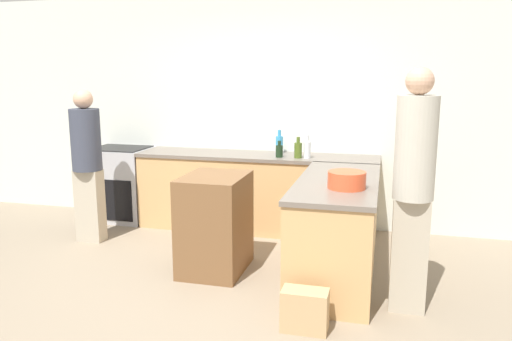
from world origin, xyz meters
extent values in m
plane|color=gray|center=(0.00, 0.00, 0.00)|extent=(14.00, 14.00, 0.00)
cube|color=silver|center=(0.00, 2.08, 1.35)|extent=(8.00, 0.06, 2.70)
cube|color=tan|center=(0.00, 1.75, 0.42)|extent=(2.72, 0.59, 0.85)
cube|color=#6B6056|center=(0.00, 1.75, 0.87)|extent=(2.75, 0.62, 0.04)
cube|color=tan|center=(1.03, 0.61, 0.42)|extent=(0.66, 1.69, 0.85)
cube|color=#6B6056|center=(1.03, 0.61, 0.87)|extent=(0.69, 1.72, 0.04)
cube|color=#ADADB2|center=(-1.73, 1.75, 0.44)|extent=(0.71, 0.59, 0.89)
cube|color=black|center=(-1.73, 1.45, 0.31)|extent=(0.60, 0.01, 0.50)
cube|color=black|center=(-1.73, 1.75, 0.89)|extent=(0.65, 0.55, 0.01)
cube|color=brown|center=(-0.06, 0.47, 0.45)|extent=(0.54, 0.70, 0.89)
cylinder|color=#DB512D|center=(1.12, 0.29, 0.95)|extent=(0.31, 0.31, 0.14)
cylinder|color=#475B1E|center=(0.50, 1.63, 0.97)|extent=(0.08, 0.08, 0.17)
cylinder|color=#475B1E|center=(0.50, 1.63, 1.08)|extent=(0.04, 0.04, 0.06)
cylinder|color=black|center=(0.29, 1.62, 0.95)|extent=(0.08, 0.08, 0.13)
cylinder|color=black|center=(0.29, 1.62, 1.04)|extent=(0.04, 0.04, 0.05)
cylinder|color=#338CBF|center=(0.24, 1.88, 0.98)|extent=(0.08, 0.08, 0.20)
cylinder|color=#338CBF|center=(0.24, 1.88, 1.12)|extent=(0.04, 0.04, 0.08)
cylinder|color=silver|center=(0.60, 1.62, 0.98)|extent=(0.07, 0.07, 0.18)
cylinder|color=silver|center=(0.60, 1.62, 1.10)|extent=(0.03, 0.03, 0.07)
cube|color=#ADA38E|center=(-1.64, 0.91, 0.39)|extent=(0.28, 0.17, 0.78)
cylinder|color=#383D4C|center=(-1.64, 0.91, 1.11)|extent=(0.31, 0.31, 0.65)
sphere|color=tan|center=(-1.64, 0.91, 1.53)|extent=(0.20, 0.20, 0.20)
cube|color=#ADA38E|center=(1.62, 0.08, 0.44)|extent=(0.27, 0.16, 0.88)
cylinder|color=#B7B2A3|center=(1.62, 0.08, 1.26)|extent=(0.30, 0.30, 0.76)
sphere|color=tan|center=(1.62, 0.08, 1.74)|extent=(0.20, 0.20, 0.20)
cube|color=tan|center=(0.92, -0.43, 0.15)|extent=(0.33, 0.18, 0.30)
camera|label=1|loc=(1.40, -3.67, 1.80)|focal=35.00mm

